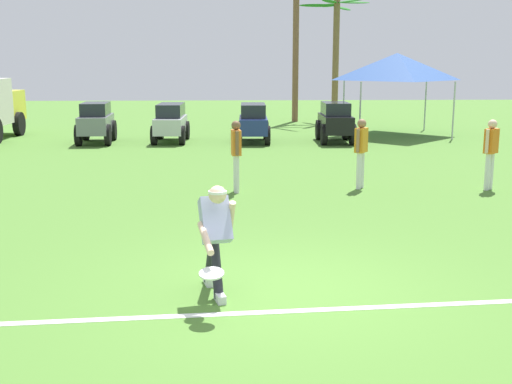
{
  "coord_description": "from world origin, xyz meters",
  "views": [
    {
      "loc": [
        -0.64,
        -7.54,
        2.8
      ],
      "look_at": [
        -0.25,
        1.78,
        0.9
      ],
      "focal_mm": 45.0,
      "sensor_mm": 36.0,
      "label": 1
    }
  ],
  "objects_px": {
    "teammate_near_sideline": "(491,148)",
    "parked_car_slot_a": "(96,122)",
    "parked_car_slot_b": "(171,121)",
    "event_tent": "(397,67)",
    "parked_car_slot_c": "(253,122)",
    "frisbee_thrower": "(215,233)",
    "palm_tree_left_of_centre": "(336,45)",
    "teammate_midfield": "(236,149)",
    "frisbee_in_flight": "(212,274)",
    "parked_car_slot_d": "(335,121)",
    "palm_tree_far_left": "(296,32)",
    "teammate_deep": "(361,147)"
  },
  "relations": [
    {
      "from": "teammate_near_sideline",
      "to": "parked_car_slot_a",
      "type": "relative_size",
      "value": 0.65
    },
    {
      "from": "parked_car_slot_b",
      "to": "event_tent",
      "type": "bearing_deg",
      "value": 12.59
    },
    {
      "from": "parked_car_slot_c",
      "to": "event_tent",
      "type": "height_order",
      "value": "event_tent"
    },
    {
      "from": "frisbee_thrower",
      "to": "palm_tree_left_of_centre",
      "type": "bearing_deg",
      "value": 77.41
    },
    {
      "from": "frisbee_thrower",
      "to": "teammate_midfield",
      "type": "xyz_separation_m",
      "value": [
        0.32,
        6.32,
        0.15
      ]
    },
    {
      "from": "parked_car_slot_c",
      "to": "palm_tree_left_of_centre",
      "type": "xyz_separation_m",
      "value": [
        4.27,
        8.46,
        2.87
      ]
    },
    {
      "from": "teammate_near_sideline",
      "to": "event_tent",
      "type": "height_order",
      "value": "event_tent"
    },
    {
      "from": "parked_car_slot_b",
      "to": "event_tent",
      "type": "height_order",
      "value": "event_tent"
    },
    {
      "from": "parked_car_slot_b",
      "to": "teammate_near_sideline",
      "type": "bearing_deg",
      "value": -49.15
    },
    {
      "from": "frisbee_thrower",
      "to": "parked_car_slot_c",
      "type": "height_order",
      "value": "frisbee_thrower"
    },
    {
      "from": "frisbee_in_flight",
      "to": "parked_car_slot_d",
      "type": "bearing_deg",
      "value": 75.96
    },
    {
      "from": "teammate_near_sideline",
      "to": "palm_tree_far_left",
      "type": "height_order",
      "value": "palm_tree_far_left"
    },
    {
      "from": "parked_car_slot_a",
      "to": "frisbee_in_flight",
      "type": "bearing_deg",
      "value": -74.37
    },
    {
      "from": "parked_car_slot_c",
      "to": "parked_car_slot_d",
      "type": "relative_size",
      "value": 1.02
    },
    {
      "from": "teammate_midfield",
      "to": "parked_car_slot_b",
      "type": "height_order",
      "value": "teammate_midfield"
    },
    {
      "from": "parked_car_slot_a",
      "to": "parked_car_slot_d",
      "type": "xyz_separation_m",
      "value": [
        8.38,
        -0.17,
        0.0
      ]
    },
    {
      "from": "parked_car_slot_a",
      "to": "parked_car_slot_b",
      "type": "distance_m",
      "value": 2.59
    },
    {
      "from": "frisbee_in_flight",
      "to": "teammate_near_sideline",
      "type": "relative_size",
      "value": 0.2
    },
    {
      "from": "teammate_near_sideline",
      "to": "palm_tree_far_left",
      "type": "relative_size",
      "value": 0.23
    },
    {
      "from": "teammate_near_sideline",
      "to": "palm_tree_left_of_centre",
      "type": "distance_m",
      "value": 17.53
    },
    {
      "from": "parked_car_slot_d",
      "to": "palm_tree_left_of_centre",
      "type": "xyz_separation_m",
      "value": [
        1.38,
        8.65,
        2.85
      ]
    },
    {
      "from": "teammate_near_sideline",
      "to": "event_tent",
      "type": "relative_size",
      "value": 0.43
    },
    {
      "from": "parked_car_slot_d",
      "to": "event_tent",
      "type": "relative_size",
      "value": 0.66
    },
    {
      "from": "parked_car_slot_a",
      "to": "palm_tree_left_of_centre",
      "type": "height_order",
      "value": "palm_tree_left_of_centre"
    },
    {
      "from": "frisbee_in_flight",
      "to": "palm_tree_left_of_centre",
      "type": "height_order",
      "value": "palm_tree_left_of_centre"
    },
    {
      "from": "teammate_deep",
      "to": "parked_car_slot_b",
      "type": "relative_size",
      "value": 0.64
    },
    {
      "from": "event_tent",
      "to": "teammate_midfield",
      "type": "bearing_deg",
      "value": -119.74
    },
    {
      "from": "frisbee_thrower",
      "to": "teammate_near_sideline",
      "type": "height_order",
      "value": "teammate_near_sideline"
    },
    {
      "from": "teammate_near_sideline",
      "to": "frisbee_in_flight",
      "type": "bearing_deg",
      "value": -130.13
    },
    {
      "from": "parked_car_slot_c",
      "to": "teammate_near_sideline",
      "type": "bearing_deg",
      "value": -60.98
    },
    {
      "from": "teammate_deep",
      "to": "palm_tree_left_of_centre",
      "type": "relative_size",
      "value": 0.27
    },
    {
      "from": "palm_tree_far_left",
      "to": "parked_car_slot_c",
      "type": "bearing_deg",
      "value": -106.15
    },
    {
      "from": "frisbee_thrower",
      "to": "frisbee_in_flight",
      "type": "bearing_deg",
      "value": -92.43
    },
    {
      "from": "teammate_near_sideline",
      "to": "teammate_midfield",
      "type": "xyz_separation_m",
      "value": [
        -5.61,
        -0.05,
        0.0
      ]
    },
    {
      "from": "parked_car_slot_d",
      "to": "frisbee_thrower",
      "type": "bearing_deg",
      "value": -104.57
    },
    {
      "from": "frisbee_thrower",
      "to": "parked_car_slot_c",
      "type": "relative_size",
      "value": 0.57
    },
    {
      "from": "teammate_near_sideline",
      "to": "parked_car_slot_d",
      "type": "distance_m",
      "value": 8.9
    },
    {
      "from": "parked_car_slot_c",
      "to": "palm_tree_left_of_centre",
      "type": "height_order",
      "value": "palm_tree_left_of_centre"
    },
    {
      "from": "parked_car_slot_d",
      "to": "parked_car_slot_c",
      "type": "bearing_deg",
      "value": 176.24
    },
    {
      "from": "palm_tree_far_left",
      "to": "parked_car_slot_d",
      "type": "bearing_deg",
      "value": -85.64
    },
    {
      "from": "teammate_deep",
      "to": "event_tent",
      "type": "xyz_separation_m",
      "value": [
        3.5,
        10.68,
        1.67
      ]
    },
    {
      "from": "event_tent",
      "to": "palm_tree_far_left",
      "type": "bearing_deg",
      "value": 119.86
    },
    {
      "from": "parked_car_slot_b",
      "to": "parked_car_slot_c",
      "type": "relative_size",
      "value": 1.0
    },
    {
      "from": "parked_car_slot_b",
      "to": "parked_car_slot_c",
      "type": "xyz_separation_m",
      "value": [
        2.91,
        -0.2,
        0.0
      ]
    },
    {
      "from": "parked_car_slot_a",
      "to": "parked_car_slot_c",
      "type": "xyz_separation_m",
      "value": [
        5.49,
        0.02,
        -0.02
      ]
    },
    {
      "from": "teammate_midfield",
      "to": "event_tent",
      "type": "xyz_separation_m",
      "value": [
        6.28,
        10.99,
        1.67
      ]
    },
    {
      "from": "frisbee_in_flight",
      "to": "teammate_near_sideline",
      "type": "xyz_separation_m",
      "value": [
        5.96,
        7.07,
        0.42
      ]
    },
    {
      "from": "palm_tree_left_of_centre",
      "to": "event_tent",
      "type": "distance_m",
      "value": 6.58
    },
    {
      "from": "teammate_near_sideline",
      "to": "event_tent",
      "type": "bearing_deg",
      "value": 86.48
    },
    {
      "from": "frisbee_in_flight",
      "to": "teammate_near_sideline",
      "type": "bearing_deg",
      "value": 49.87
    }
  ]
}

